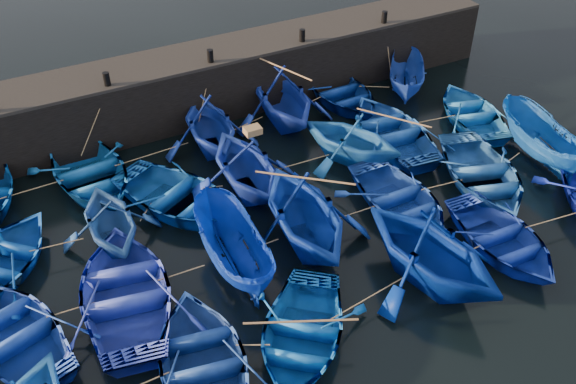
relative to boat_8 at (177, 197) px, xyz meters
name	(u,v)px	position (x,y,z in m)	size (l,w,h in m)	color
ground	(337,267)	(3.29, -4.91, -0.51)	(120.00, 120.00, 0.00)	black
quay_wall	(205,84)	(3.29, 5.59, 0.74)	(26.00, 2.50, 2.50)	black
quay_top	(202,54)	(3.29, 5.59, 2.05)	(26.00, 2.50, 0.12)	black
bollard_1	(107,79)	(-0.71, 4.69, 2.36)	(0.24, 0.24, 0.50)	black
bollard_2	(210,56)	(3.29, 4.69, 2.36)	(0.24, 0.24, 0.50)	black
bollard_3	(302,35)	(7.29, 4.69, 2.36)	(0.24, 0.24, 0.50)	black
bollard_4	(384,17)	(11.29, 4.69, 2.36)	(0.24, 0.24, 0.50)	black
boat_1	(90,173)	(-2.27, 2.65, 0.02)	(3.68, 5.14, 1.07)	#0D4F8F
boat_2	(209,124)	(2.36, 2.84, 0.58)	(3.60, 4.18, 2.20)	#1734A5
boat_3	(282,97)	(5.63, 3.23, 0.71)	(4.00, 4.64, 2.44)	#162F98
boat_4	(341,92)	(8.58, 3.56, -0.04)	(3.30, 4.62, 0.96)	navy
boat_5	(407,78)	(11.48, 2.90, 0.26)	(1.50, 3.99, 1.54)	#1B3D98
boat_7	(110,220)	(-2.38, -0.68, 0.44)	(3.14, 3.64, 1.92)	navy
boat_8	(177,197)	(0.00, 0.00, 0.00)	(3.55, 4.96, 1.03)	#0D4C9D
boat_9	(246,164)	(2.46, -0.21, 0.64)	(3.79, 4.39, 2.31)	navy
boat_10	(351,137)	(6.64, -0.28, 0.53)	(3.42, 3.97, 2.09)	#175AAB
boat_11	(392,130)	(8.74, 0.05, 0.01)	(3.65, 5.10, 1.06)	#134592
boat_12	(472,112)	(12.45, -0.22, -0.06)	(3.14, 4.39, 0.91)	blue
boat_13	(12,331)	(-5.83, -3.38, -0.02)	(3.40, 4.76, 0.99)	#14389A
boat_14	(127,291)	(-2.74, -3.46, 0.05)	(3.87, 5.41, 1.12)	#2638B8
boat_15	(232,248)	(0.49, -3.50, 0.33)	(1.65, 4.38, 1.69)	#042791
boat_16	(304,212)	(2.93, -3.48, 0.76)	(4.18, 4.85, 2.55)	#082C93
boat_17	(400,199)	(6.55, -3.53, -0.04)	(3.30, 4.61, 0.96)	#163FA5
boat_18	(482,174)	(9.91, -3.72, 0.00)	(3.57, 5.00, 1.04)	#1E5595
boat_19	(539,140)	(12.83, -3.41, 0.33)	(1.64, 4.34, 1.68)	#0C4892
boat_21	(203,360)	(-1.69, -6.59, -0.02)	(3.40, 4.75, 0.99)	navy
boat_22	(301,334)	(0.90, -6.99, -0.04)	(3.24, 4.53, 0.94)	#0A4FB1
boat_23	(431,249)	(5.34, -6.62, 0.76)	(4.18, 4.85, 2.55)	navy
boat_24	(503,239)	(8.23, -6.61, -0.05)	(3.17, 4.43, 0.92)	#1430A2
wooden_crate	(253,130)	(2.76, -0.21, 1.92)	(0.55, 0.41, 0.23)	olive
mooring_ropes	(262,164)	(3.14, -0.05, 0.35)	(18.14, 11.79, 2.10)	tan
loose_oars	(323,157)	(4.55, -1.80, 1.26)	(10.09, 12.30, 1.67)	#99724C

